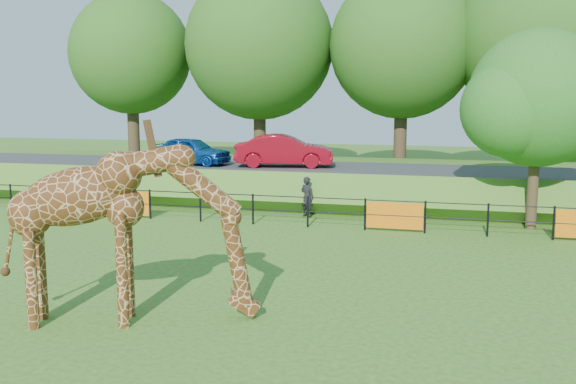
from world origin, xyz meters
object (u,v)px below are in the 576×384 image
Objects in this scene: giraffe at (132,234)px; car_blue at (191,151)px; tree_east at (541,104)px; visitor at (307,197)px; car_red at (284,151)px.

car_blue is (-5.32, 15.56, 0.23)m from giraffe.
tree_east is (8.97, 11.62, 2.46)m from giraffe.
visitor is 8.78m from tree_east.
car_red is 4.58m from visitor.
giraffe is 1.38× the size of car_blue.
visitor is at bearing 67.00° from giraffe.
tree_east reaches higher than car_blue.
giraffe is 16.44m from car_blue.
visitor is (1.93, -3.93, -1.36)m from car_red.
car_red is (4.32, 0.21, 0.08)m from car_blue.
visitor is at bearing -164.53° from car_red.
tree_east reaches higher than car_red.
tree_east reaches higher than giraffe.
car_blue is at bearing -6.05° from visitor.
car_blue is at bearing 90.38° from giraffe.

